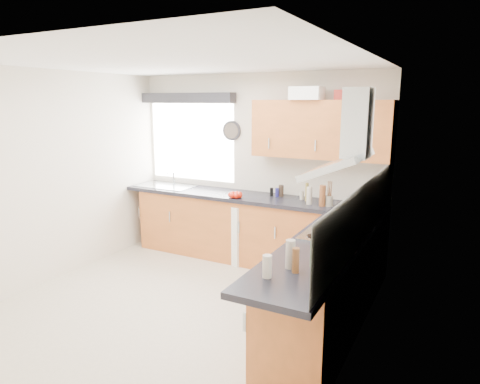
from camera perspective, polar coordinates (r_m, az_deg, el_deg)
The scene contains 37 objects.
ground_plane at distance 4.77m, azimuth -7.68°, elevation -14.66°, with size 3.60×3.60×0.00m, color beige.
ceiling at distance 4.28m, azimuth -8.65°, elevation 16.77°, with size 3.60×3.60×0.02m, color white.
wall_back at distance 5.89m, azimuth 2.16°, elevation 3.37°, with size 3.60×0.02×2.50m, color silver.
wall_front at distance 3.14m, azimuth -27.82°, elevation -5.83°, with size 3.60×0.02×2.50m, color silver.
wall_left at distance 5.60m, azimuth -23.28°, elevation 1.94°, with size 0.02×3.60×2.50m, color silver.
wall_right at distance 3.63m, azimuth 15.59°, elevation -2.54°, with size 0.02×3.60×2.50m, color silver.
window at distance 6.36m, azimuth -6.47°, elevation 6.68°, with size 1.40×0.02×1.10m, color white.
window_blind at distance 6.26m, azimuth -7.08°, elevation 12.35°, with size 1.50×0.18×0.14m, color #25252A.
splashback at distance 3.94m, azimuth 16.33°, elevation -2.52°, with size 0.01×3.00×0.54m, color white.
base_cab_back at distance 5.86m, azimuth -0.02°, elevation -4.89°, with size 3.00×0.58×0.86m, color #AC5A27.
base_cab_corner at distance 5.33m, azimuth 15.44°, elevation -7.07°, with size 0.60×0.60×0.86m, color #AC5A27.
base_cab_right at distance 4.11m, azimuth 11.35°, elevation -12.75°, with size 0.58×2.10×0.86m, color #AC5A27.
worktop_back at distance 5.69m, azimuth 0.82°, elevation -0.66°, with size 3.60×0.62×0.05m, color black.
worktop_right at distance 3.81m, azimuth 10.83°, elevation -7.37°, with size 0.62×2.42×0.05m, color black.
sink at distance 6.38m, azimuth -9.89°, elevation 1.14°, with size 0.84×0.46×0.10m, color #B2BCC3, non-canonical shape.
oven at distance 4.25m, azimuth 11.81°, elevation -12.01°, with size 0.56×0.58×0.85m, color black.
hob_plate at distance 4.07m, azimuth 12.10°, elevation -5.67°, with size 0.52×0.52×0.01m, color #B2BCC3.
extractor_hood at distance 3.88m, azimuth 14.09°, elevation 6.25°, with size 0.52×0.78×0.66m, color #B2BCC3, non-canonical shape.
upper_cabinets at distance 5.32m, azimuth 10.73°, elevation 8.21°, with size 1.70×0.35×0.70m, color #AC5A27.
washing_machine at distance 5.90m, azimuth -0.41°, elevation -5.09°, with size 0.54×0.53×0.80m, color white.
wall_clock at distance 5.97m, azimuth -1.21°, elevation 8.18°, with size 0.27×0.27×0.04m, color #25252A.
casserole at distance 5.26m, azimuth 8.89°, elevation 12.88°, with size 0.37×0.27×0.15m, color white.
storage_box at distance 5.34m, azimuth 13.79°, elevation 12.47°, with size 0.25×0.21×0.12m, color #C83A33.
utensil_pot at distance 5.19m, azimuth 11.80°, elevation -1.19°, with size 0.09×0.09×0.12m, color gray.
kitchen_roll at distance 4.75m, azimuth 14.68°, elevation -2.02°, with size 0.10×0.10×0.21m, color white.
tomato_cluster at distance 5.53m, azimuth -0.62°, elevation -0.38°, with size 0.16×0.16×0.07m, color red, non-canonical shape.
jar_0 at distance 5.39m, azimuth 8.90°, elevation 0.00°, with size 0.04×0.04×0.23m, color olive.
jar_1 at distance 5.23m, azimuth 9.23°, elevation -0.48°, with size 0.07×0.07×0.21m, color #B4A999.
jar_2 at distance 5.60m, azimuth 4.95°, elevation -0.05°, with size 0.05×0.05×0.12m, color navy.
jar_3 at distance 5.63m, azimuth 4.22°, elevation 0.00°, with size 0.04×0.04×0.11m, color black.
jar_4 at distance 5.63m, azimuth 5.50°, elevation 0.17°, with size 0.07×0.07×0.15m, color #34271D.
jar_5 at distance 5.16m, azimuth 10.93°, elevation -0.49°, with size 0.07×0.07×0.25m, color brown.
jar_6 at distance 5.47m, azimuth 8.25°, elevation -0.44°, with size 0.05×0.05×0.11m, color #AEA794.
bottle_0 at distance 3.07m, azimuth 3.64°, elevation -9.87°, with size 0.07×0.07×0.17m, color #BBB1A0.
bottle_1 at distance 3.29m, azimuth 9.86°, elevation -8.07°, with size 0.06×0.06×0.21m, color #1F5727.
bottle_2 at distance 3.24m, azimuth 6.73°, elevation -8.23°, with size 0.07×0.07×0.22m, color #9F9387.
bottle_3 at distance 3.17m, azimuth 7.43°, elevation -9.02°, with size 0.05×0.05×0.19m, color brown.
Camera 1 is at (2.51, -3.45, 2.14)m, focal length 32.00 mm.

